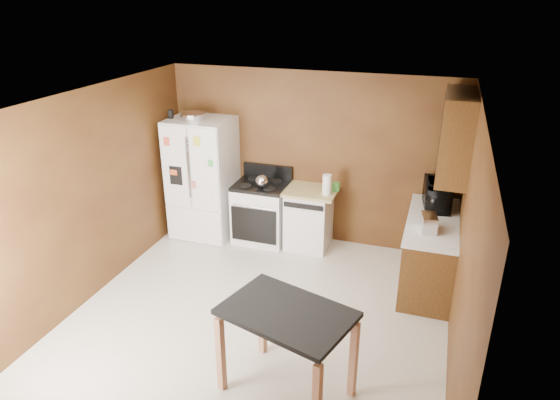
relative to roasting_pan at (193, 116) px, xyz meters
The scene contains 18 objects.
floor 3.07m from the roasting_pan, 48.55° to the right, with size 4.50×4.50×0.00m, color beige.
ceiling 2.54m from the roasting_pan, 48.55° to the right, with size 4.50×4.50×0.00m, color white.
wall_back 1.78m from the roasting_pan, 14.16° to the left, with size 4.20×4.20×0.00m, color brown.
wall_front 4.44m from the roasting_pan, 68.33° to the right, with size 4.20×4.20×0.00m, color brown.
wall_left 1.99m from the roasting_pan, 104.47° to the right, with size 4.50×4.50×0.00m, color brown.
wall_right 4.20m from the roasting_pan, 26.29° to the right, with size 4.50×4.50×0.00m, color brown.
roasting_pan is the anchor object (origin of this frame).
pen_cup 0.34m from the roasting_pan, 169.67° to the right, with size 0.08×0.08×0.12m, color black.
kettle 1.35m from the roasting_pan, ahead, with size 0.19×0.19×0.19m, color silver.
paper_towel 2.14m from the roasting_pan, ahead, with size 0.12×0.12×0.29m, color white.
green_canister 2.26m from the roasting_pan, ahead, with size 0.11×0.11×0.12m, color green.
toaster 3.55m from the roasting_pan, 12.09° to the right, with size 0.17×0.27×0.20m, color silver.
microwave 3.52m from the roasting_pan, ahead, with size 0.58×0.39×0.32m, color black.
refrigerator 0.95m from the roasting_pan, 17.81° to the left, with size 0.90×0.80×1.80m.
gas_range 1.70m from the roasting_pan, ahead, with size 0.76×0.68×1.10m.
dishwasher 2.20m from the roasting_pan, ahead, with size 0.78×0.63×0.89m.
right_cabinets 3.61m from the roasting_pan, ahead, with size 0.63×1.58×2.45m.
island 3.75m from the roasting_pan, 50.36° to the right, with size 1.29×1.04×0.91m.
Camera 1 is at (1.76, -4.40, 3.52)m, focal length 32.00 mm.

